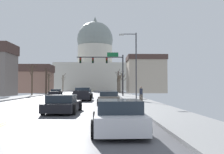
{
  "coord_description": "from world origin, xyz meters",
  "views": [
    {
      "loc": [
        4.69,
        -29.61,
        1.74
      ],
      "look_at": [
        6.22,
        30.8,
        3.98
      ],
      "focal_mm": 40.23,
      "sensor_mm": 36.0,
      "label": 1
    }
  ],
  "objects": [
    {
      "name": "ground",
      "position": [
        0.0,
        -0.0,
        0.02
      ],
      "size": [
        20.0,
        180.0,
        0.2
      ],
      "color": "#515156"
    },
    {
      "name": "bare_tree_05",
      "position": [
        -8.42,
        28.36,
        2.67
      ],
      "size": [
        1.76,
        2.33,
        5.44
      ],
      "color": "brown",
      "rests_on": "ground"
    },
    {
      "name": "flank_building_00",
      "position": [
        -16.3,
        37.28,
        3.76
      ],
      "size": [
        13.59,
        7.06,
        7.4
      ],
      "color": "#8C6656",
      "rests_on": "ground"
    },
    {
      "name": "bare_tree_03",
      "position": [
        -8.86,
        16.83,
        3.19
      ],
      "size": [
        2.29,
        1.89,
        5.73
      ],
      "color": "#4C3D2D",
      "rests_on": "ground"
    },
    {
      "name": "bare_tree_06",
      "position": [
        8.57,
        47.97,
        3.45
      ],
      "size": [
        2.16,
        1.34,
        7.01
      ],
      "color": "#423328",
      "rests_on": "ground"
    },
    {
      "name": "sedan_oncoming_01",
      "position": [
        -1.75,
        30.48,
        0.6
      ],
      "size": [
        2.13,
        4.54,
        1.31
      ],
      "color": "black",
      "rests_on": "ground"
    },
    {
      "name": "sedan_oncoming_00",
      "position": [
        -5.15,
        20.12,
        0.56
      ],
      "size": [
        2.05,
        4.68,
        1.19
      ],
      "color": "black",
      "rests_on": "ground"
    },
    {
      "name": "sedan_near_02",
      "position": [
        5.01,
        -5.82,
        0.6
      ],
      "size": [
        2.19,
        4.3,
        1.26
      ],
      "color": "#6B6056",
      "rests_on": "ground"
    },
    {
      "name": "sedan_oncoming_02",
      "position": [
        -1.56,
        40.8,
        0.58
      ],
      "size": [
        2.02,
        4.71,
        1.21
      ],
      "color": "#6B6056",
      "rests_on": "ground"
    },
    {
      "name": "sedan_near_03",
      "position": [
        1.85,
        -12.93,
        0.55
      ],
      "size": [
        2.22,
        4.57,
        1.18
      ],
      "color": "black",
      "rests_on": "ground"
    },
    {
      "name": "capitol_building",
      "position": [
        0.0,
        79.54,
        11.6
      ],
      "size": [
        32.38,
        21.72,
        32.38
      ],
      "color": "beige",
      "rests_on": "ground"
    },
    {
      "name": "flank_building_02",
      "position": [
        15.32,
        36.8,
        4.95
      ],
      "size": [
        9.98,
        9.07,
        9.81
      ],
      "color": "#B2A38E",
      "rests_on": "ground"
    },
    {
      "name": "bare_tree_01",
      "position": [
        -7.92,
        23.75,
        2.98
      ],
      "size": [
        1.77,
        2.54,
        5.45
      ],
      "color": "#423328",
      "rests_on": "ground"
    },
    {
      "name": "bare_tree_04",
      "position": [
        8.18,
        31.86,
        2.6
      ],
      "size": [
        2.16,
        1.48,
        4.86
      ],
      "color": "brown",
      "rests_on": "ground"
    },
    {
      "name": "bare_tree_07",
      "position": [
        -8.25,
        46.7,
        2.81
      ],
      "size": [
        1.5,
        1.3,
        5.61
      ],
      "color": "brown",
      "rests_on": "ground"
    },
    {
      "name": "street_lamp_right",
      "position": [
        7.95,
        -0.91,
        4.73
      ],
      "size": [
        2.03,
        0.24,
        7.79
      ],
      "color": "#333338",
      "rests_on": "ground"
    },
    {
      "name": "bare_tree_02",
      "position": [
        7.99,
        37.2,
        2.38
      ],
      "size": [
        1.9,
        1.87,
        4.65
      ],
      "color": "brown",
      "rests_on": "ground"
    },
    {
      "name": "pedestrian_00",
      "position": [
        8.45,
        -3.1,
        1.01
      ],
      "size": [
        0.35,
        0.34,
        1.59
      ],
      "color": "#4C4238",
      "rests_on": "ground"
    },
    {
      "name": "sedan_near_00",
      "position": [
        1.64,
        8.61,
        0.6
      ],
      "size": [
        2.21,
        4.55,
        1.28
      ],
      "color": "#9EA3A8",
      "rests_on": "ground"
    },
    {
      "name": "pickup_truck_near_01",
      "position": [
        1.81,
        1.61,
        0.72
      ],
      "size": [
        2.34,
        5.38,
        1.59
      ],
      "color": "black",
      "rests_on": "ground"
    },
    {
      "name": "bare_tree_00",
      "position": [
        8.32,
        24.16,
        2.52
      ],
      "size": [
        1.69,
        3.16,
        4.78
      ],
      "color": "#4C3D2D",
      "rests_on": "ground"
    },
    {
      "name": "sedan_near_04",
      "position": [
        5.18,
        -19.98,
        0.58
      ],
      "size": [
        2.07,
        4.32,
        1.23
      ],
      "color": "silver",
      "rests_on": "ground"
    },
    {
      "name": "signal_gantry",
      "position": [
        4.86,
        12.6,
        5.43
      ],
      "size": [
        7.91,
        0.41,
        7.33
      ],
      "color": "#28282D",
      "rests_on": "ground"
    }
  ]
}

